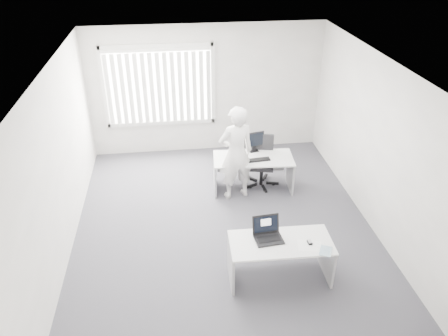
{
  "coord_description": "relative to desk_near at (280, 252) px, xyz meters",
  "views": [
    {
      "loc": [
        -0.77,
        -5.94,
        4.6
      ],
      "look_at": [
        0.01,
        0.15,
        1.09
      ],
      "focal_mm": 35.0,
      "sensor_mm": 36.0,
      "label": 1
    }
  ],
  "objects": [
    {
      "name": "desk_near",
      "position": [
        0.0,
        0.0,
        0.0
      ],
      "size": [
        1.47,
        0.72,
        0.66
      ],
      "rotation": [
        0.0,
        0.0,
        -0.03
      ],
      "color": "silver",
      "rests_on": "ground"
    },
    {
      "name": "laptop",
      "position": [
        -0.16,
        0.06,
        0.34
      ],
      "size": [
        0.42,
        0.38,
        0.3
      ],
      "primitive_type": null,
      "rotation": [
        0.0,
        0.0,
        0.09
      ],
      "color": "black",
      "rests_on": "desk_near"
    },
    {
      "name": "monitor",
      "position": [
        0.12,
        2.72,
        0.41
      ],
      "size": [
        0.42,
        0.21,
        0.4
      ],
      "primitive_type": null,
      "rotation": [
        0.0,
        0.0,
        0.24
      ],
      "color": "black",
      "rests_on": "desk_far"
    },
    {
      "name": "wall_front",
      "position": [
        -0.64,
        -1.72,
        0.92
      ],
      "size": [
        5.0,
        0.02,
        2.8
      ],
      "primitive_type": "cube",
      "color": "silver",
      "rests_on": "ground"
    },
    {
      "name": "wall_back",
      "position": [
        -0.64,
        4.28,
        0.92
      ],
      "size": [
        5.0,
        0.02,
        2.8
      ],
      "primitive_type": "cube",
      "color": "silver",
      "rests_on": "ground"
    },
    {
      "name": "blinds",
      "position": [
        -1.64,
        4.18,
        1.04
      ],
      "size": [
        2.2,
        0.1,
        1.5
      ],
      "primitive_type": null,
      "color": "white",
      "rests_on": "wall_back"
    },
    {
      "name": "person",
      "position": [
        -0.3,
        2.24,
        0.43
      ],
      "size": [
        0.75,
        0.58,
        1.82
      ],
      "primitive_type": "imported",
      "rotation": [
        0.0,
        0.0,
        3.38
      ],
      "color": "white",
      "rests_on": "ground"
    },
    {
      "name": "mouse",
      "position": [
        0.39,
        -0.08,
        0.2
      ],
      "size": [
        0.06,
        0.1,
        0.04
      ],
      "primitive_type": null,
      "rotation": [
        0.0,
        0.0,
        0.06
      ],
      "color": "#B4B4B6",
      "rests_on": "paper_sheet"
    },
    {
      "name": "booklet",
      "position": [
        0.56,
        -0.28,
        0.19
      ],
      "size": [
        0.23,
        0.26,
        0.01
      ],
      "primitive_type": "cube",
      "rotation": [
        0.0,
        0.0,
        -0.45
      ],
      "color": "white",
      "rests_on": "desk_near"
    },
    {
      "name": "keyboard",
      "position": [
        0.15,
        2.34,
        0.22
      ],
      "size": [
        0.43,
        0.18,
        0.02
      ],
      "primitive_type": "cube",
      "rotation": [
        0.0,
        0.0,
        0.1
      ],
      "color": "black",
      "rests_on": "desk_far"
    },
    {
      "name": "window",
      "position": [
        -1.64,
        4.24,
        1.07
      ],
      "size": [
        2.32,
        0.06,
        1.76
      ],
      "primitive_type": "cube",
      "color": "silver",
      "rests_on": "wall_back"
    },
    {
      "name": "ceiling",
      "position": [
        -0.64,
        1.28,
        2.32
      ],
      "size": [
        5.0,
        6.0,
        0.02
      ],
      "primitive_type": "cube",
      "color": "white",
      "rests_on": "wall_back"
    },
    {
      "name": "paper_sheet",
      "position": [
        0.37,
        -0.13,
        0.19
      ],
      "size": [
        0.37,
        0.3,
        0.0
      ],
      "primitive_type": "cube",
      "rotation": [
        0.0,
        0.0,
        -0.22
      ],
      "color": "white",
      "rests_on": "desk_near"
    },
    {
      "name": "wall_left",
      "position": [
        -3.14,
        1.28,
        0.92
      ],
      "size": [
        0.02,
        6.0,
        2.8
      ],
      "primitive_type": "cube",
      "color": "silver",
      "rests_on": "ground"
    },
    {
      "name": "ground",
      "position": [
        -0.64,
        1.28,
        -0.48
      ],
      "size": [
        6.0,
        6.0,
        0.0
      ],
      "primitive_type": "plane",
      "color": "#58575F",
      "rests_on": "ground"
    },
    {
      "name": "desk_far",
      "position": [
        0.07,
        2.45,
        0.02
      ],
      "size": [
        1.54,
        0.81,
        0.68
      ],
      "rotation": [
        0.0,
        0.0,
        -0.07
      ],
      "color": "silver",
      "rests_on": "ground"
    },
    {
      "name": "wall_right",
      "position": [
        1.86,
        1.28,
        0.92
      ],
      "size": [
        0.02,
        6.0,
        2.8
      ],
      "primitive_type": "cube",
      "color": "silver",
      "rests_on": "ground"
    },
    {
      "name": "office_chair",
      "position": [
        0.27,
        2.62,
        -0.16
      ],
      "size": [
        0.68,
        0.68,
        1.0
      ],
      "rotation": [
        0.0,
        0.0,
        -0.22
      ],
      "color": "black",
      "rests_on": "ground"
    }
  ]
}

